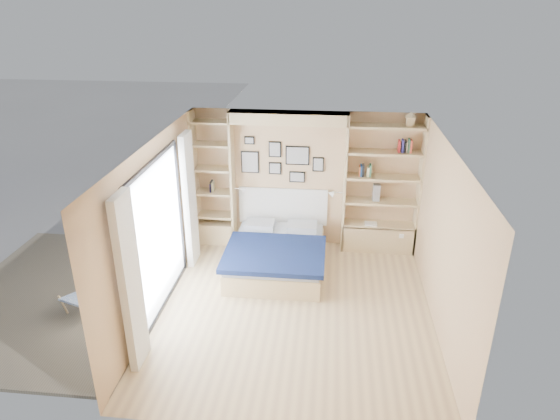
# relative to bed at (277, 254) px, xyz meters

# --- Properties ---
(ground) EXTENTS (4.50, 4.50, 0.00)m
(ground) POSITION_rel_bed_xyz_m (0.40, -1.21, -0.27)
(ground) COLOR tan
(ground) RESTS_ON ground
(room_shell) EXTENTS (4.50, 4.50, 4.50)m
(room_shell) POSITION_rel_bed_xyz_m (0.02, 0.31, 0.81)
(room_shell) COLOR tan
(room_shell) RESTS_ON ground
(bed) EXTENTS (1.63, 2.04, 1.07)m
(bed) POSITION_rel_bed_xyz_m (0.00, 0.00, 0.00)
(bed) COLOR tan
(bed) RESTS_ON ground
(photo_gallery) EXTENTS (1.48, 0.02, 0.82)m
(photo_gallery) POSITION_rel_bed_xyz_m (-0.05, 1.01, 1.34)
(photo_gallery) COLOR black
(photo_gallery) RESTS_ON ground
(reading_lamps) EXTENTS (1.92, 0.12, 0.15)m
(reading_lamps) POSITION_rel_bed_xyz_m (0.10, 0.79, 0.83)
(reading_lamps) COLOR silver
(reading_lamps) RESTS_ON ground
(shelf_decor) EXTENTS (3.52, 0.23, 2.03)m
(shelf_decor) POSITION_rel_bed_xyz_m (1.52, 0.86, 1.43)
(shelf_decor) COLOR #B1491A
(shelf_decor) RESTS_ON ground
(deck) EXTENTS (3.20, 4.00, 0.05)m
(deck) POSITION_rel_bed_xyz_m (-3.20, -1.21, -0.27)
(deck) COLOR #6A604E
(deck) RESTS_ON ground
(deck_chair) EXTENTS (0.67, 0.86, 0.76)m
(deck_chair) POSITION_rel_bed_xyz_m (-2.59, -1.43, 0.09)
(deck_chair) COLOR tan
(deck_chair) RESTS_ON ground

